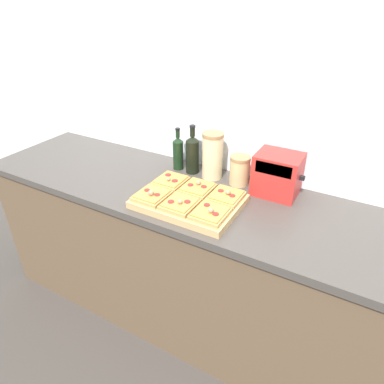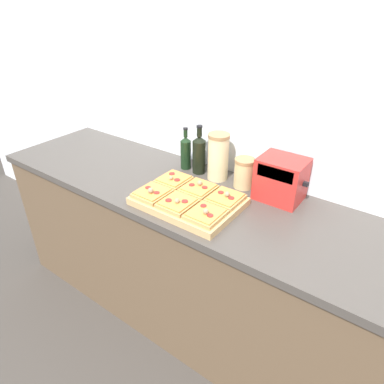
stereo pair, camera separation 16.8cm
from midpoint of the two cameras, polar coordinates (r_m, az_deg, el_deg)
ground_plane at (r=2.22m, az=-1.32°, el=-25.43°), size 12.00×12.00×0.00m
wall_back at (r=1.92m, az=10.77°, el=12.11°), size 6.00×0.06×2.50m
kitchen_counter at (r=2.04m, az=4.08°, el=-11.88°), size 2.63×0.67×0.93m
cutting_board at (r=1.68m, az=2.26°, el=-1.62°), size 0.50×0.36×0.04m
pizza_slice_back_left at (r=1.80m, az=-0.40°, el=1.97°), size 0.15×0.16×0.05m
pizza_slice_back_center at (r=1.72m, az=3.88°, el=0.51°), size 0.15×0.16×0.05m
pizza_slice_back_right at (r=1.66m, az=8.52°, el=-1.11°), size 0.15×0.16×0.05m
pizza_slice_front_left at (r=1.69m, az=-3.84°, el=-0.25°), size 0.15×0.16×0.06m
pizza_slice_front_center at (r=1.60m, az=0.57°, el=-1.96°), size 0.15×0.16×0.05m
pizza_slice_front_right at (r=1.53m, az=5.44°, el=-3.81°), size 0.15×0.16×0.05m
olive_oil_bottle at (r=2.00m, az=1.36°, el=6.63°), size 0.06×0.06×0.25m
wine_bottle at (r=1.95m, az=3.69°, el=6.32°), size 0.08×0.08×0.28m
grain_jar_tall at (r=1.88m, az=6.95°, el=5.80°), size 0.12×0.12×0.26m
grain_jar_short at (r=1.84m, az=11.28°, el=3.07°), size 0.11×0.11×0.16m
toaster_oven at (r=1.76m, az=17.29°, el=2.02°), size 0.25×0.19×0.22m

